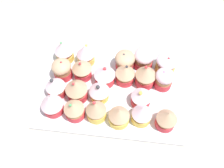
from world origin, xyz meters
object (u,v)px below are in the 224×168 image
object	(u,v)px
cupcake_14	(146,76)
cupcake_0	(52,104)
cupcake_15	(164,79)
cupcake_19	(144,58)
cupcake_11	(82,69)
cupcake_8	(99,91)
cupcake_18	(125,61)
cupcake_20	(166,63)
napkin	(17,67)
cupcake_12	(105,75)
cupcake_9	(141,97)
cupcake_13	(125,74)
cupcake_10	(62,69)
cupcake_3	(119,116)
cupcake_16	(64,51)
cupcake_6	(55,87)
cupcake_5	(167,119)
cupcake_1	(74,109)
cupcake_7	(76,89)
baking_tray	(112,90)
cupcake_2	(96,110)

from	to	relation	value
cupcake_14	cupcake_0	bearing A→B (deg)	-154.32
cupcake_14	cupcake_15	distance (cm)	5.55
cupcake_0	cupcake_19	size ratio (longest dim) A/B	1.08
cupcake_11	cupcake_19	size ratio (longest dim) A/B	1.05
cupcake_8	cupcake_18	xyz separation A→B (cm)	(6.36, 12.13, -0.51)
cupcake_20	napkin	xyz separation A→B (cm)	(-47.85, -3.86, -4.32)
napkin	cupcake_12	bearing A→B (deg)	-5.24
cupcake_9	cupcake_14	xyz separation A→B (cm)	(0.84, 6.94, 0.76)
cupcake_13	cupcake_14	bearing A→B (deg)	-1.83
cupcake_10	cupcake_3	bearing A→B (deg)	-35.23
cupcake_0	cupcake_16	size ratio (longest dim) A/B	0.99
cupcake_12	napkin	world-z (taller)	cupcake_12
cupcake_12	cupcake_18	xyz separation A→B (cm)	(5.59, 6.33, -0.23)
cupcake_13	cupcake_15	xyz separation A→B (cm)	(11.66, -0.41, 0.15)
cupcake_14	cupcake_15	xyz separation A→B (cm)	(5.53, -0.21, -0.35)
cupcake_6	cupcake_0	bearing A→B (deg)	-86.56
cupcake_5	cupcake_12	bearing A→B (deg)	146.58
cupcake_1	cupcake_11	bearing A→B (deg)	90.93
cupcake_16	napkin	distance (cm)	16.76
cupcake_7	cupcake_20	xyz separation A→B (cm)	(25.73, 12.85, -0.81)
cupcake_1	cupcake_11	size ratio (longest dim) A/B	0.99
cupcake_19	cupcake_15	bearing A→B (deg)	-47.65
cupcake_11	cupcake_15	world-z (taller)	same
cupcake_16	cupcake_0	bearing A→B (deg)	-88.07
baking_tray	napkin	bearing A→B (deg)	170.62
napkin	cupcake_0	bearing A→B (deg)	-41.44
cupcake_14	baking_tray	bearing A→B (deg)	-160.40
cupcake_0	cupcake_18	bearing A→B (deg)	43.15
cupcake_6	cupcake_13	bearing A→B (deg)	18.76
baking_tray	cupcake_6	distance (cm)	17.06
cupcake_7	cupcake_18	world-z (taller)	cupcake_7
cupcake_7	napkin	bearing A→B (deg)	157.88
cupcake_11	napkin	distance (cm)	22.82
cupcake_15	cupcake_18	size ratio (longest dim) A/B	1.14
baking_tray	cupcake_19	xyz separation A→B (cm)	(8.86, 10.24, 4.09)
cupcake_3	cupcake_20	bearing A→B (deg)	56.52
cupcake_6	cupcake_20	xyz separation A→B (cm)	(32.17, 12.23, -0.06)
cupcake_10	napkin	bearing A→B (deg)	172.55
baking_tray	cupcake_19	bearing A→B (deg)	49.14
cupcake_6	cupcake_12	world-z (taller)	cupcake_6
cupcake_1	cupcake_2	world-z (taller)	cupcake_2
cupcake_13	cupcake_6	bearing A→B (deg)	-161.24
cupcake_0	cupcake_1	world-z (taller)	cupcake_0
napkin	cupcake_1	bearing A→B (deg)	-33.59
cupcake_15	cupcake_20	size ratio (longest dim) A/B	1.07
cupcake_14	cupcake_8	bearing A→B (deg)	-152.86
cupcake_7	cupcake_9	xyz separation A→B (cm)	(18.70, 0.23, -1.02)
cupcake_18	cupcake_19	xyz separation A→B (cm)	(5.82, 1.33, 0.32)
cupcake_14	cupcake_1	bearing A→B (deg)	-145.49
cupcake_13	cupcake_2	bearing A→B (deg)	-117.96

